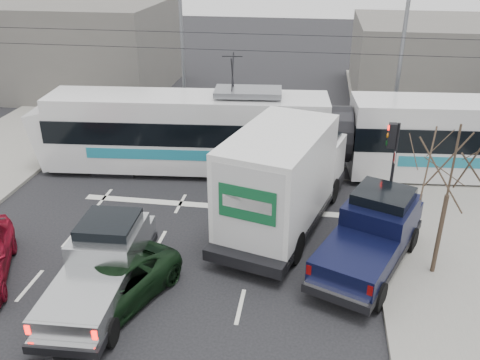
# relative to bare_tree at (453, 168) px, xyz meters

# --- Properties ---
(ground) EXTENTS (120.00, 120.00, 0.00)m
(ground) POSITION_rel_bare_tree_xyz_m (-7.60, -2.50, -3.79)
(ground) COLOR black
(ground) RESTS_ON ground
(rails) EXTENTS (60.00, 1.60, 0.03)m
(rails) POSITION_rel_bare_tree_xyz_m (-7.60, 7.50, -3.78)
(rails) COLOR #33302D
(rails) RESTS_ON ground
(building_left) EXTENTS (14.00, 10.00, 6.00)m
(building_left) POSITION_rel_bare_tree_xyz_m (-21.60, 19.50, -0.79)
(building_left) COLOR #615D58
(building_left) RESTS_ON ground
(building_right) EXTENTS (12.00, 10.00, 5.00)m
(building_right) POSITION_rel_bare_tree_xyz_m (4.40, 21.50, -1.29)
(building_right) COLOR #615D58
(building_right) RESTS_ON ground
(bare_tree) EXTENTS (2.40, 2.40, 5.00)m
(bare_tree) POSITION_rel_bare_tree_xyz_m (0.00, 0.00, 0.00)
(bare_tree) COLOR #47382B
(bare_tree) RESTS_ON ground
(traffic_signal) EXTENTS (0.44, 0.44, 3.60)m
(traffic_signal) POSITION_rel_bare_tree_xyz_m (-1.13, 4.00, -1.05)
(traffic_signal) COLOR black
(traffic_signal) RESTS_ON ground
(street_lamp_near) EXTENTS (2.38, 0.25, 9.00)m
(street_lamp_near) POSITION_rel_bare_tree_xyz_m (-0.29, 11.50, 1.32)
(street_lamp_near) COLOR slate
(street_lamp_near) RESTS_ON ground
(street_lamp_far) EXTENTS (2.38, 0.25, 9.00)m
(street_lamp_far) POSITION_rel_bare_tree_xyz_m (-11.79, 13.50, 1.32)
(street_lamp_far) COLOR slate
(street_lamp_far) RESTS_ON ground
(catenary) EXTENTS (60.00, 0.20, 7.00)m
(catenary) POSITION_rel_bare_tree_xyz_m (-7.60, 7.50, 0.09)
(catenary) COLOR black
(catenary) RESTS_ON ground
(tram) EXTENTS (26.26, 4.76, 5.33)m
(tram) POSITION_rel_bare_tree_xyz_m (-3.01, 7.42, -1.90)
(tram) COLOR silver
(tram) RESTS_ON ground
(silver_pickup) EXTENTS (2.28, 5.85, 2.09)m
(silver_pickup) POSITION_rel_bare_tree_xyz_m (-10.10, -2.36, -2.75)
(silver_pickup) COLOR black
(silver_pickup) RESTS_ON ground
(box_truck) EXTENTS (4.75, 8.36, 3.96)m
(box_truck) POSITION_rel_bare_tree_xyz_m (-5.03, 2.42, -1.84)
(box_truck) COLOR black
(box_truck) RESTS_ON ground
(navy_pickup) EXTENTS (4.11, 6.01, 2.39)m
(navy_pickup) POSITION_rel_bare_tree_xyz_m (-1.96, 0.37, -2.62)
(navy_pickup) COLOR black
(navy_pickup) RESTS_ON ground
(green_car) EXTENTS (3.69, 5.18, 1.31)m
(green_car) POSITION_rel_bare_tree_xyz_m (-9.67, -3.01, -3.14)
(green_car) COLOR black
(green_car) RESTS_ON ground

